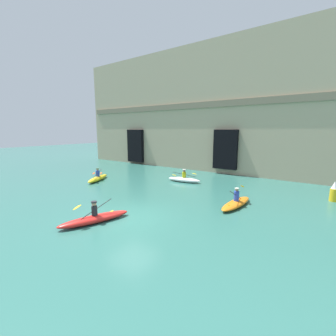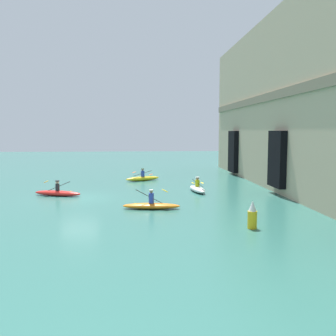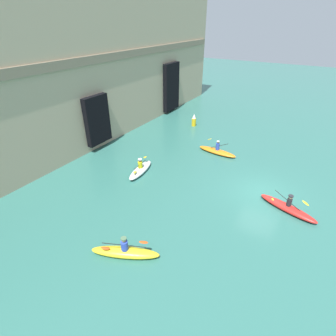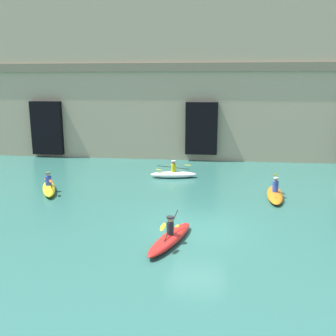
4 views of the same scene
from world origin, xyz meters
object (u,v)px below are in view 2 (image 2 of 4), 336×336
kayak_white (197,189)px  kayak_yellow (143,178)px  marker_buoy (252,216)px  kayak_red (58,193)px  kayak_orange (151,205)px

kayak_white → kayak_yellow: 7.97m
marker_buoy → kayak_red: bearing=-131.3°
kayak_orange → kayak_yellow: size_ratio=1.04×
marker_buoy → kayak_yellow: bearing=-164.0°
marker_buoy → kayak_orange: bearing=-136.2°
kayak_orange → kayak_yellow: kayak_orange is taller
kayak_white → marker_buoy: bearing=-3.2°
kayak_red → kayak_yellow: kayak_yellow is taller
kayak_red → kayak_orange: bearing=-19.0°
kayak_red → kayak_orange: size_ratio=1.04×
kayak_white → kayak_yellow: bearing=-157.0°
kayak_red → kayak_yellow: (-7.81, 6.18, 0.02)m
kayak_yellow → kayak_red: bearing=-153.6°
kayak_white → marker_buoy: marker_buoy is taller
kayak_white → kayak_orange: 7.07m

